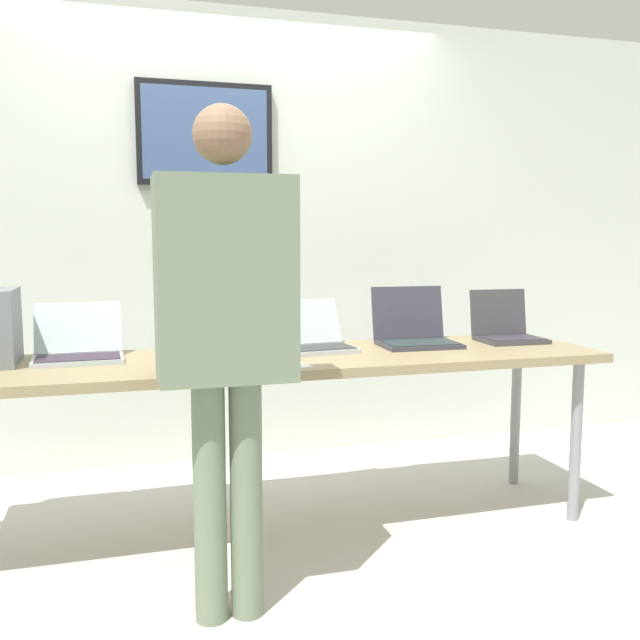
# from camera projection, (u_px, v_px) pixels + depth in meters

# --- Properties ---
(ground) EXTENTS (8.00, 8.00, 0.04)m
(ground) POSITION_uv_depth(u_px,v_px,m) (274.00, 536.00, 3.08)
(ground) COLOR beige
(back_wall) EXTENTS (8.00, 0.11, 2.56)m
(back_wall) POSITION_uv_depth(u_px,v_px,m) (229.00, 237.00, 4.00)
(back_wall) COLOR silver
(back_wall) RESTS_ON ground
(workbench) EXTENTS (2.90, 0.70, 0.78)m
(workbench) POSITION_uv_depth(u_px,v_px,m) (273.00, 369.00, 2.99)
(workbench) COLOR #907D57
(workbench) RESTS_ON ground
(laptop_station_0) EXTENTS (0.36, 0.35, 0.23)m
(laptop_station_0) POSITION_uv_depth(u_px,v_px,m) (78.00, 347.00, 2.90)
(laptop_station_0) COLOR #AAB6BA
(laptop_station_0) RESTS_ON workbench
(laptop_station_1) EXTENTS (0.33, 0.30, 0.25)m
(laptop_station_1) POSITION_uv_depth(u_px,v_px,m) (198.00, 342.00, 3.01)
(laptop_station_1) COLOR #ABADB4
(laptop_station_1) RESTS_ON workbench
(laptop_station_2) EXTENTS (0.40, 0.36, 0.22)m
(laptop_station_2) POSITION_uv_depth(u_px,v_px,m) (308.00, 339.00, 3.14)
(laptop_station_2) COLOR #AAB0B7
(laptop_station_2) RESTS_ON workbench
(laptop_station_3) EXTENTS (0.37, 0.33, 0.27)m
(laptop_station_3) POSITION_uv_depth(u_px,v_px,m) (415.00, 332.00, 3.30)
(laptop_station_3) COLOR #373442
(laptop_station_3) RESTS_ON workbench
(laptop_station_4) EXTENTS (0.31, 0.28, 0.25)m
(laptop_station_4) POSITION_uv_depth(u_px,v_px,m) (506.00, 329.00, 3.43)
(laptop_station_4) COLOR #3C3A3F
(laptop_station_4) RESTS_ON workbench
(person) EXTENTS (0.44, 0.58, 1.71)m
(person) POSITION_uv_depth(u_px,v_px,m) (225.00, 316.00, 2.28)
(person) COLOR slate
(person) RESTS_ON ground
(paper_sheet) EXTENTS (0.28, 0.34, 0.00)m
(paper_sheet) POSITION_uv_depth(u_px,v_px,m) (272.00, 363.00, 2.81)
(paper_sheet) COLOR white
(paper_sheet) RESTS_ON workbench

